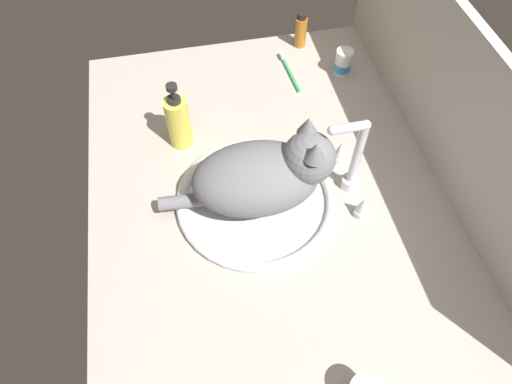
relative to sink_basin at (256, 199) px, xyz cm
name	(u,v)px	position (x,y,z in cm)	size (l,w,h in cm)	color
countertop	(265,192)	(-3.44, 2.93, -2.49)	(113.38, 82.98, 3.00)	#ADA399
backsplash_wall	(455,113)	(-3.44, 45.62, 15.43)	(113.38, 2.40, 38.84)	beige
sink_basin	(256,199)	(0.00, 0.00, 0.00)	(37.14, 37.14, 2.28)	white
faucet	(352,165)	(0.00, 22.15, 7.23)	(19.70, 10.13, 22.11)	silver
cat	(267,174)	(0.14, 2.50, 9.12)	(19.96, 39.48, 20.21)	slate
soap_pump_bottle	(178,121)	(-22.22, -14.81, 6.44)	(5.82, 5.82, 18.98)	#E5DB4C
amber_bottle	(301,31)	(-54.39, 25.05, 4.15)	(3.60, 3.60, 10.98)	#B2661E
pill_bottle	(343,63)	(-39.25, 33.64, 2.65)	(4.84, 4.84, 7.83)	white
toothbrush	(289,71)	(-42.55, 18.83, -0.36)	(16.80, 2.44, 1.70)	#3FB266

